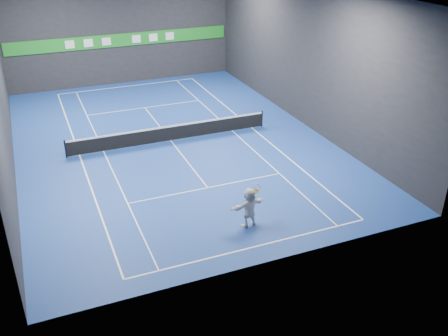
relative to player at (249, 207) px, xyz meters
name	(u,v)px	position (x,y,z in m)	size (l,w,h in m)	color
ground	(171,141)	(-0.48, 10.30, -0.92)	(26.00, 26.00, 0.00)	navy
wall_back	(120,27)	(-0.48, 23.30, 3.58)	(18.00, 0.10, 9.00)	black
wall_front	(271,161)	(-0.48, -2.70, 3.58)	(18.00, 0.10, 9.00)	black
wall_right	(304,54)	(8.52, 10.30, 3.58)	(0.10, 26.00, 9.00)	black
baseline_near	(254,247)	(-0.48, -1.59, -0.92)	(10.98, 0.08, 0.01)	white
baseline_far	(128,86)	(-0.48, 22.19, -0.92)	(10.98, 0.08, 0.01)	white
sideline_doubles_left	(80,155)	(-5.97, 10.30, -0.92)	(0.08, 23.78, 0.01)	white
sideline_doubles_right	(252,128)	(5.01, 10.30, -0.92)	(0.08, 23.78, 0.01)	white
sideline_singles_left	(104,151)	(-4.59, 10.30, -0.92)	(0.06, 23.78, 0.01)	white
sideline_singles_right	(232,131)	(3.63, 10.30, -0.92)	(0.06, 23.78, 0.01)	white
service_line_near	(208,188)	(-0.48, 3.90, -0.92)	(8.23, 0.06, 0.01)	white
service_line_far	(145,108)	(-0.48, 16.70, -0.92)	(8.23, 0.06, 0.01)	white
center_service_line	(171,141)	(-0.48, 10.30, -0.92)	(0.06, 12.80, 0.01)	white
player	(249,207)	(0.00, 0.00, 0.00)	(1.71, 0.55, 1.85)	silver
tennis_ball	(240,176)	(-0.35, 0.23, 1.53)	(0.06, 0.06, 0.06)	#DAF128
tennis_net	(171,133)	(-0.48, 10.30, -0.38)	(12.50, 0.10, 1.07)	black
sponsor_banner	(121,40)	(-0.48, 23.24, 2.58)	(17.64, 0.11, 1.00)	#1D8622
tennis_racket	(257,189)	(0.37, 0.05, 0.82)	(0.43, 0.32, 0.68)	#B12112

